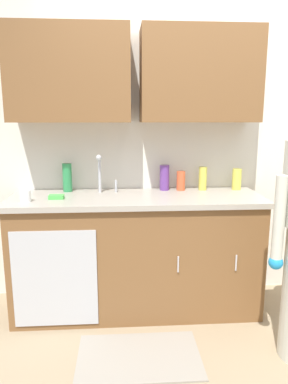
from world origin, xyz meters
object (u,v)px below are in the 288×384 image
Objects in this scene: bottle_water_short at (203,179)px; bottle_cleaner_spray at (67,178)px; sponge at (56,197)px; sink at (104,198)px; bottle_soap at (181,181)px; bottle_dish_liquid at (237,179)px; bottle_water_tall at (164,178)px; cup_by_sink at (25,196)px.

bottle_cleaner_spray is (-1.12, 0.01, 0.02)m from bottle_water_short.
sink is at bearing 12.37° from sponge.
bottle_dish_liquid is at bearing -0.69° from bottle_soap.
bottle_cleaner_spray is at bearing 80.40° from sponge.
sink is at bearing -157.73° from bottle_water_tall.
cup_by_sink is 0.22m from sponge.
bottle_dish_liquid is (1.41, -0.02, -0.03)m from bottle_cleaner_spray.
bottle_soap is 1.46× the size of sponge.
bottle_water_short is at bearing 12.80° from sink.
sink is 0.55m from bottle_water_tall.
cup_by_sink is (-0.25, -0.36, -0.07)m from bottle_cleaner_spray.
sponge is (-0.98, -0.26, -0.07)m from bottle_soap.
bottle_water_short reaches higher than bottle_soap.
sponge is at bearing -99.60° from bottle_cleaner_spray.
bottle_water_short is 1.09× the size of bottle_dish_liquid.
sponge is (-0.35, -0.08, 0.03)m from sink.
cup_by_sink is at bearing -163.96° from sink.
bottle_water_short is at bearing 178.77° from bottle_dish_liquid.
bottle_cleaner_spray is at bearing 179.31° from bottle_soap.
sink is at bearing 16.04° from cup_by_sink.
bottle_soap reaches higher than sponge.
bottle_soap is at bearing -7.55° from bottle_water_tall.
bottle_water_short reaches higher than sponge.
bottle_soap is 0.70× the size of bottle_cleaner_spray.
bottle_soap is at bearing -179.85° from bottle_water_short.
bottle_water_short reaches higher than bottle_dish_liquid.
bottle_cleaner_spray is 2.73× the size of cup_by_sink.
bottle_soap is 0.94m from bottle_cleaner_spray.
sink reaches higher than bottle_cleaner_spray.
bottle_cleaner_spray is (-0.80, -0.01, 0.01)m from bottle_water_tall.
bottle_water_tall is at bearing 22.27° from sink.
bottle_water_tall is 0.90m from sponge.
sponge is at bearing -165.07° from bottle_soap.
bottle_water_tall reaches higher than bottle_dish_liquid.
bottle_dish_liquid is (0.47, -0.01, 0.01)m from bottle_soap.
cup_by_sink is at bearing -165.87° from bottle_water_short.
bottle_soap is 0.90× the size of bottle_dish_liquid.
sink is 4.55× the size of sponge.
bottle_soap is at bearing 16.33° from sink.
sink is 0.38m from bottle_cleaner_spray.
bottle_cleaner_spray reaches higher than bottle_water_tall.
bottle_soap is (0.63, 0.18, 0.09)m from sink.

